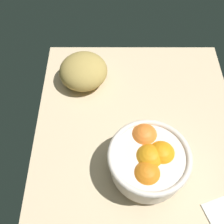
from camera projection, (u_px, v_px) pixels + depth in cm
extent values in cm
cube|color=beige|center=(137.00, 135.00, 87.70)|extent=(74.82, 62.25, 3.00)
cylinder|color=silver|center=(146.00, 169.00, 78.41)|extent=(8.09, 8.09, 2.28)
cylinder|color=silver|center=(148.00, 162.00, 74.43)|extent=(19.91, 19.91, 7.41)
torus|color=silver|center=(150.00, 156.00, 71.38)|extent=(21.51, 21.51, 1.60)
sphere|color=orange|center=(161.00, 156.00, 73.59)|extent=(7.73, 7.73, 7.73)
sphere|color=orange|center=(144.00, 138.00, 76.63)|extent=(7.74, 7.74, 7.74)
sphere|color=orange|center=(146.00, 176.00, 70.48)|extent=(7.58, 7.58, 7.58)
sphere|color=orange|center=(149.00, 159.00, 73.03)|extent=(7.63, 7.63, 7.63)
sphere|color=orange|center=(149.00, 159.00, 72.98)|extent=(7.91, 7.91, 7.91)
ellipsoid|color=#B0924A|center=(83.00, 71.00, 94.26)|extent=(21.51, 21.58, 9.74)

